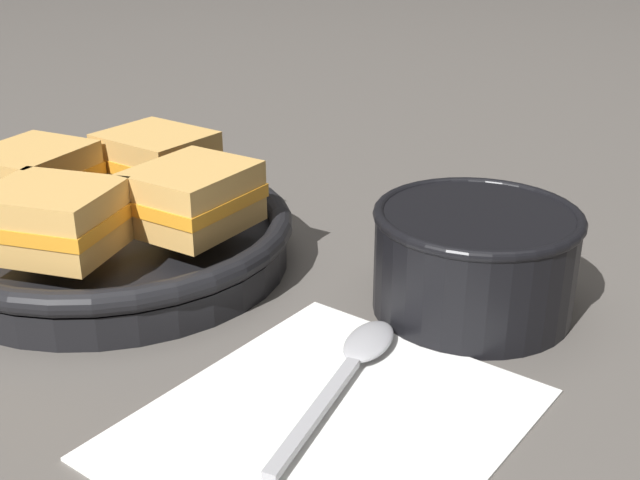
# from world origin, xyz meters

# --- Properties ---
(ground_plane) EXTENTS (4.00, 4.00, 0.00)m
(ground_plane) POSITION_xyz_m (0.00, 0.00, 0.00)
(ground_plane) COLOR #56514C
(napkin) EXTENTS (0.25, 0.22, 0.00)m
(napkin) POSITION_xyz_m (-0.09, -0.08, 0.00)
(napkin) COLOR white
(napkin) RESTS_ON ground_plane
(soup_bowl) EXTENTS (0.14, 0.14, 0.07)m
(soup_bowl) POSITION_xyz_m (0.08, -0.04, 0.04)
(soup_bowl) COLOR black
(soup_bowl) RESTS_ON ground_plane
(spoon) EXTENTS (0.16, 0.09, 0.01)m
(spoon) POSITION_xyz_m (-0.04, -0.05, 0.01)
(spoon) COLOR #9E9EA3
(spoon) RESTS_ON napkin
(skillet) EXTENTS (0.28, 0.39, 0.04)m
(skillet) POSITION_xyz_m (-0.07, 0.19, 0.02)
(skillet) COLOR black
(skillet) RESTS_ON ground_plane
(sandwich_near_left) EXTENTS (0.10, 0.09, 0.05)m
(sandwich_near_left) POSITION_xyz_m (-0.04, 0.12, 0.06)
(sandwich_near_left) COLOR tan
(sandwich_near_left) RESTS_ON skillet
(sandwich_near_right) EXTENTS (0.09, 0.10, 0.05)m
(sandwich_near_right) POSITION_xyz_m (-0.01, 0.22, 0.06)
(sandwich_near_right) COLOR tan
(sandwich_near_right) RESTS_ON skillet
(sandwich_far_left) EXTENTS (0.11, 0.10, 0.05)m
(sandwich_far_left) POSITION_xyz_m (-0.10, 0.25, 0.06)
(sandwich_far_left) COLOR tan
(sandwich_far_left) RESTS_ON skillet
(sandwich_far_right) EXTENTS (0.11, 0.11, 0.05)m
(sandwich_far_right) POSITION_xyz_m (-0.13, 0.15, 0.06)
(sandwich_far_right) COLOR tan
(sandwich_far_right) RESTS_ON skillet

